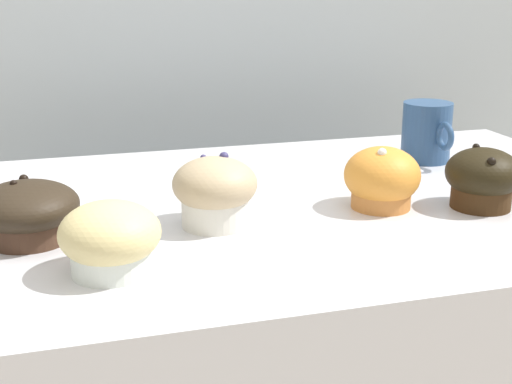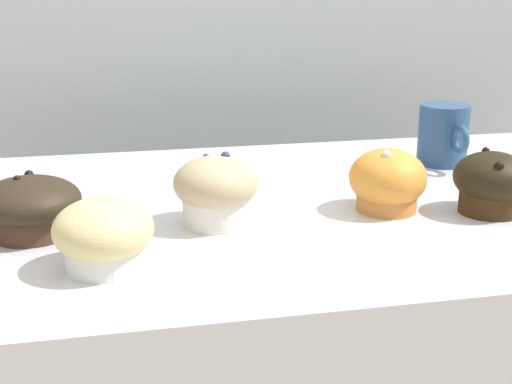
% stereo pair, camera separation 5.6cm
% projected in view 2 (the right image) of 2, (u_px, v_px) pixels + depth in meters
% --- Properties ---
extents(wall_back, '(3.20, 0.10, 1.80)m').
position_uv_depth(wall_back, '(226.00, 128.00, 1.52)').
color(wall_back, '#A8B2B7').
rests_on(wall_back, ground).
extents(muffin_front_center, '(0.10, 0.10, 0.09)m').
position_uv_depth(muffin_front_center, '(216.00, 190.00, 0.84)').
color(muffin_front_center, silver).
rests_on(muffin_front_center, display_counter).
extents(muffin_back_left, '(0.10, 0.10, 0.08)m').
position_uv_depth(muffin_back_left, '(388.00, 182.00, 0.90)').
color(muffin_back_left, '#CB7B3A').
rests_on(muffin_back_left, display_counter).
extents(muffin_back_right, '(0.10, 0.10, 0.07)m').
position_uv_depth(muffin_back_right, '(104.00, 235.00, 0.72)').
color(muffin_back_right, white).
rests_on(muffin_back_right, display_counter).
extents(muffin_front_left, '(0.12, 0.12, 0.07)m').
position_uv_depth(muffin_front_left, '(30.00, 206.00, 0.81)').
color(muffin_front_left, '#432B1E').
rests_on(muffin_front_left, display_counter).
extents(muffin_front_right, '(0.10, 0.10, 0.08)m').
position_uv_depth(muffin_front_right, '(491.00, 183.00, 0.89)').
color(muffin_front_right, '#362210').
rests_on(muffin_front_right, display_counter).
extents(coffee_cup, '(0.08, 0.12, 0.09)m').
position_uv_depth(coffee_cup, '(444.00, 133.00, 1.11)').
color(coffee_cup, navy).
rests_on(coffee_cup, display_counter).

